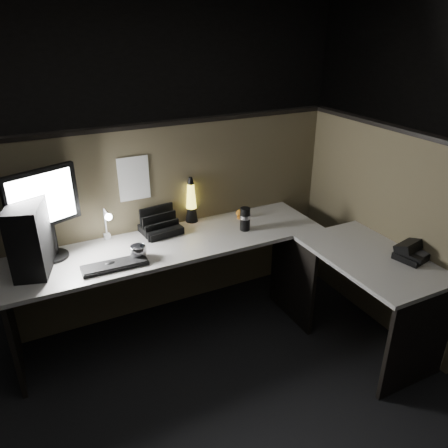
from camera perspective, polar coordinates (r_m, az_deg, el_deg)
name	(u,v)px	position (r m, az deg, el deg)	size (l,w,h in m)	color
floor	(227,367)	(3.19, 0.45, -18.12)	(6.00, 6.00, 0.00)	black
room_shell	(228,136)	(2.40, 0.58, 11.40)	(6.00, 6.00, 6.00)	silver
partition_back	(175,219)	(3.49, -6.43, 0.62)	(2.66, 0.06, 1.50)	brown
partition_right	(377,227)	(3.54, 19.31, -0.41)	(0.06, 1.66, 1.50)	brown
desk	(234,272)	(3.09, 1.33, -6.29)	(2.60, 1.60, 0.73)	beige
pc_tower	(31,235)	(3.01, -23.84, -1.35)	(0.20, 0.43, 0.46)	black
monitor	(44,206)	(3.04, -22.48, 2.19)	(0.46, 0.23, 0.62)	black
keyboard	(115,265)	(2.94, -14.07, -5.26)	(0.42, 0.14, 0.02)	black
mouse	(110,264)	(2.95, -14.65, -5.08)	(0.09, 0.06, 0.03)	black
clip_lamp	(107,224)	(3.21, -14.98, 0.04)	(0.05, 0.20, 0.25)	white
organizer	(160,226)	(3.33, -8.34, -0.29)	(0.30, 0.27, 0.21)	black
lava_lamp	(191,203)	(3.44, -4.30, 2.71)	(0.10, 0.10, 0.37)	black
travel_mug	(245,219)	(3.31, 2.77, 0.65)	(0.08, 0.08, 0.18)	black
steel_mug	(138,252)	(2.99, -11.14, -3.60)	(0.12, 0.12, 0.09)	silver
figurine	(239,213)	(3.52, 2.02, 1.45)	(0.06, 0.06, 0.06)	orange
pinned_paper	(134,179)	(3.23, -11.68, 5.82)	(0.23, 0.00, 0.33)	white
desk_phone	(411,252)	(3.19, 23.22, -3.36)	(0.24, 0.24, 0.12)	black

